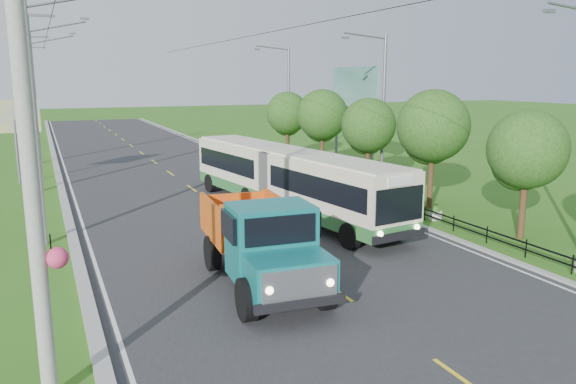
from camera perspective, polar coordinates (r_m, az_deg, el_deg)
ground at (r=17.91m, az=4.77°, el=-9.86°), size 240.00×240.00×0.00m
road at (r=36.13m, az=-10.52°, el=0.92°), size 14.00×120.00×0.02m
curb_left at (r=35.22m, az=-21.99°, el=0.11°), size 0.40×120.00×0.15m
curb_right at (r=38.36m, az=-0.08°, el=1.78°), size 0.30×120.00×0.10m
edge_line_left at (r=35.25m, az=-21.09°, el=0.09°), size 0.12×120.00×0.00m
edge_line_right at (r=38.17m, az=-0.77°, el=1.69°), size 0.12×120.00×0.00m
centre_dash at (r=17.90m, az=4.77°, el=-9.80°), size 0.12×2.20×0.00m
railing_right at (r=33.39m, az=5.40°, el=0.71°), size 0.04×40.00×0.60m
pole_nearest at (r=11.73m, az=-24.52°, el=2.76°), size 3.51×0.44×10.00m
pole_near at (r=23.66m, az=-24.46°, el=7.04°), size 3.51×0.32×10.00m
pole_mid at (r=35.65m, az=-24.38°, el=8.19°), size 3.51×0.32×10.00m
pole_far at (r=47.64m, az=-24.34°, el=8.77°), size 3.51×0.32×10.00m
tree_second at (r=24.71m, az=22.97°, el=3.62°), size 3.18×3.26×5.30m
tree_third at (r=29.07m, az=14.43°, el=6.14°), size 3.60×3.62×6.00m
tree_fourth at (r=34.00m, az=8.14°, el=6.43°), size 3.24×3.31×5.40m
tree_fifth at (r=39.19m, az=3.49°, el=7.57°), size 3.48×3.52×5.80m
tree_back at (r=44.61m, az=-0.07°, el=7.80°), size 3.30×3.36×5.50m
streetlight_mid at (r=34.22m, az=9.46°, el=8.63°), size 3.02×0.20×9.07m
streetlight_far at (r=46.57m, az=-0.11°, el=9.49°), size 3.02×0.20×9.07m
planter_near at (r=27.22m, az=14.73°, el=-2.12°), size 0.64×0.64×0.67m
planter_mid at (r=33.69m, az=6.29°, el=0.76°), size 0.64×0.64×0.67m
planter_far at (r=40.70m, az=0.65°, el=2.68°), size 0.64×0.64×0.67m
billboard_left at (r=38.74m, az=-26.05°, el=6.41°), size 3.00×0.20×5.20m
billboard_right at (r=40.17m, az=6.75°, el=9.73°), size 0.24×6.00×7.30m
bus at (r=27.38m, az=-0.03°, el=1.65°), size 4.71×16.00×3.05m
dump_truck at (r=17.67m, az=-2.69°, el=-4.59°), size 3.08×6.97×2.86m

